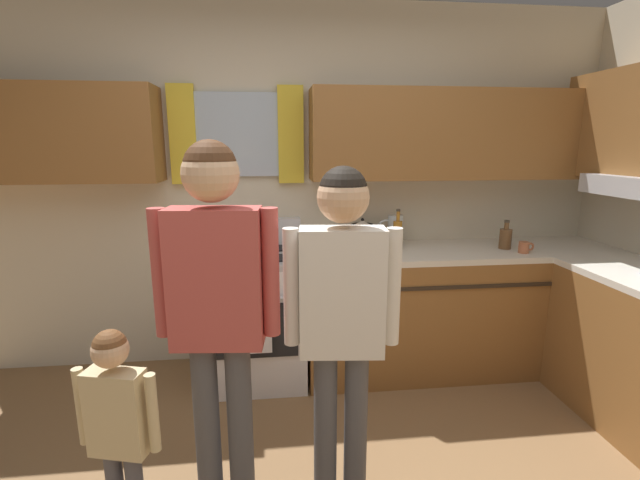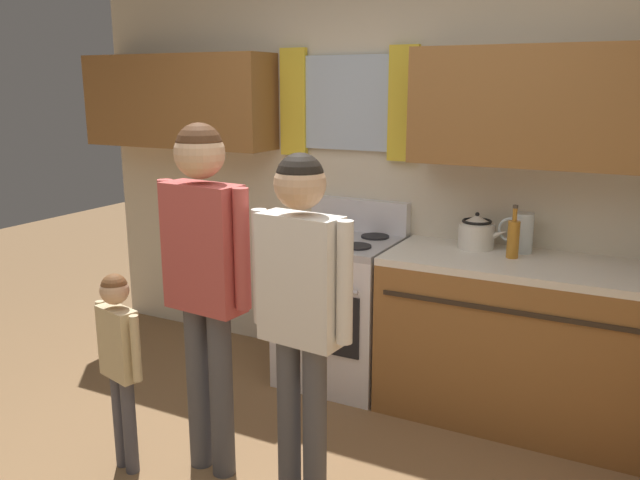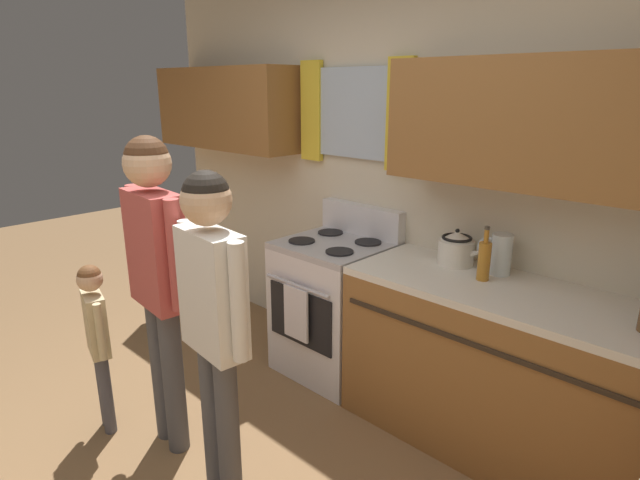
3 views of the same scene
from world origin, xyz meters
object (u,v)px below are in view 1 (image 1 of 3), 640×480
(adult_holding_child, at_px, (217,293))
(small_child, at_px, (118,421))
(bottle_squat_brown, at_px, (505,238))
(water_pitcher, at_px, (394,230))
(cup_terracotta, at_px, (524,247))
(stove_oven, at_px, (257,314))
(stovetop_kettle, at_px, (363,233))
(bottle_oil_amber, at_px, (397,234))
(adult_in_plaid, at_px, (342,305))

(adult_holding_child, relative_size, small_child, 1.69)
(bottle_squat_brown, bearing_deg, water_pitcher, 163.81)
(bottle_squat_brown, distance_m, adult_holding_child, 2.19)
(cup_terracotta, bearing_deg, adult_holding_child, -152.75)
(stove_oven, bearing_deg, stovetop_kettle, 11.26)
(bottle_squat_brown, relative_size, stovetop_kettle, 0.75)
(bottle_squat_brown, xyz_separation_m, stovetop_kettle, (-0.99, 0.20, 0.02))
(stove_oven, relative_size, bottle_squat_brown, 5.37)
(cup_terracotta, bearing_deg, bottle_squat_brown, 115.42)
(stovetop_kettle, relative_size, small_child, 0.28)
(stovetop_kettle, relative_size, water_pitcher, 1.24)
(adult_holding_child, bearing_deg, water_pitcher, 50.21)
(bottle_oil_amber, height_order, stovetop_kettle, bottle_oil_amber)
(adult_holding_child, bearing_deg, cup_terracotta, 27.25)
(bottle_squat_brown, bearing_deg, stove_oven, 178.62)
(adult_holding_child, bearing_deg, small_child, -152.32)
(bottle_squat_brown, height_order, cup_terracotta, bottle_squat_brown)
(bottle_squat_brown, distance_m, bottle_oil_amber, 0.77)
(bottle_oil_amber, bearing_deg, cup_terracotta, -14.36)
(stovetop_kettle, height_order, adult_holding_child, adult_holding_child)
(cup_terracotta, relative_size, stovetop_kettle, 0.40)
(bottle_squat_brown, bearing_deg, cup_terracotta, -64.58)
(bottle_oil_amber, bearing_deg, water_pitcher, 83.23)
(stove_oven, xyz_separation_m, bottle_oil_amber, (1.00, 0.03, 0.54))
(stovetop_kettle, bearing_deg, cup_terracotta, -17.47)
(bottle_oil_amber, height_order, small_child, bottle_oil_amber)
(cup_terracotta, relative_size, adult_in_plaid, 0.07)
(cup_terracotta, distance_m, adult_holding_child, 2.19)
(stove_oven, height_order, adult_in_plaid, adult_in_plaid)
(water_pitcher, bearing_deg, adult_holding_child, -129.79)
(cup_terracotta, xyz_separation_m, adult_in_plaid, (-1.43, -1.03, 0.03))
(stove_oven, xyz_separation_m, small_child, (-0.48, -1.37, 0.14))
(bottle_oil_amber, relative_size, stovetop_kettle, 1.04)
(stove_oven, height_order, bottle_squat_brown, bottle_squat_brown)
(stove_oven, distance_m, water_pitcher, 1.16)
(bottle_oil_amber, height_order, water_pitcher, bottle_oil_amber)
(bottle_squat_brown, bearing_deg, adult_holding_child, -148.81)
(bottle_oil_amber, distance_m, small_child, 2.07)
(bottle_oil_amber, xyz_separation_m, stovetop_kettle, (-0.23, 0.12, -0.01))
(stove_oven, bearing_deg, bottle_squat_brown, -1.38)
(stovetop_kettle, height_order, water_pitcher, water_pitcher)
(adult_holding_child, distance_m, small_child, 0.59)
(small_child, bearing_deg, stovetop_kettle, 50.64)
(stove_oven, relative_size, adult_in_plaid, 0.71)
(bottle_oil_amber, distance_m, adult_holding_child, 1.64)
(stove_oven, bearing_deg, adult_in_plaid, -71.86)
(stove_oven, bearing_deg, water_pitcher, 9.81)
(cup_terracotta, height_order, adult_in_plaid, adult_in_plaid)
(adult_in_plaid, bearing_deg, cup_terracotta, 35.76)
(bottle_squat_brown, height_order, water_pitcher, water_pitcher)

